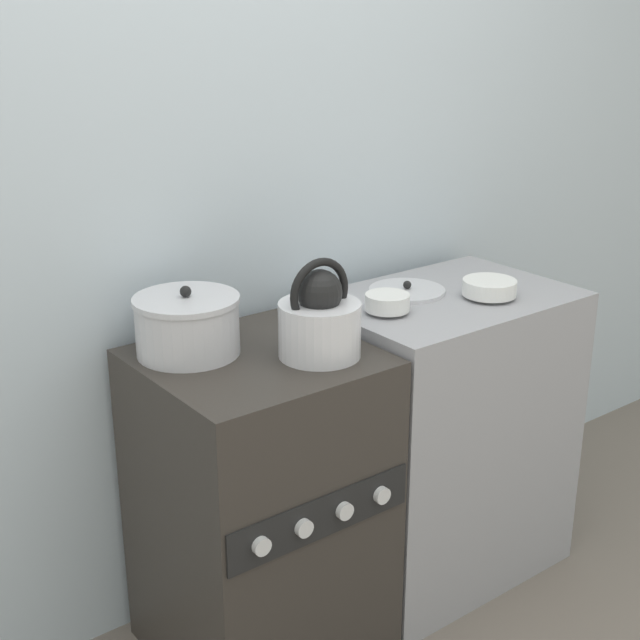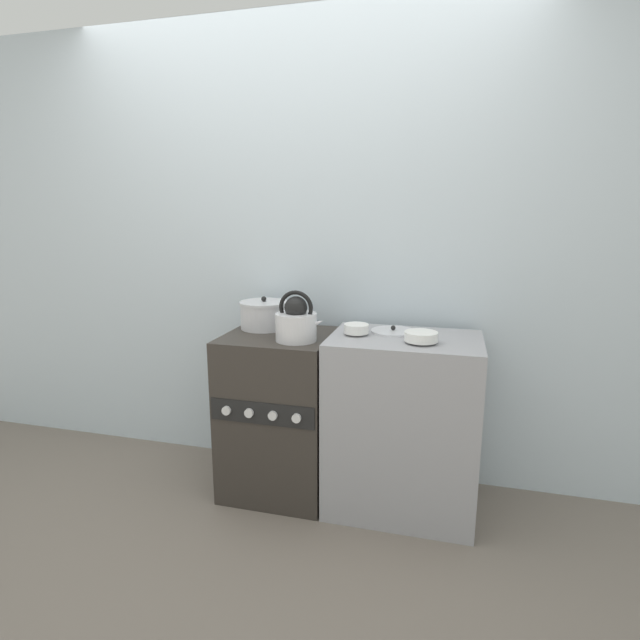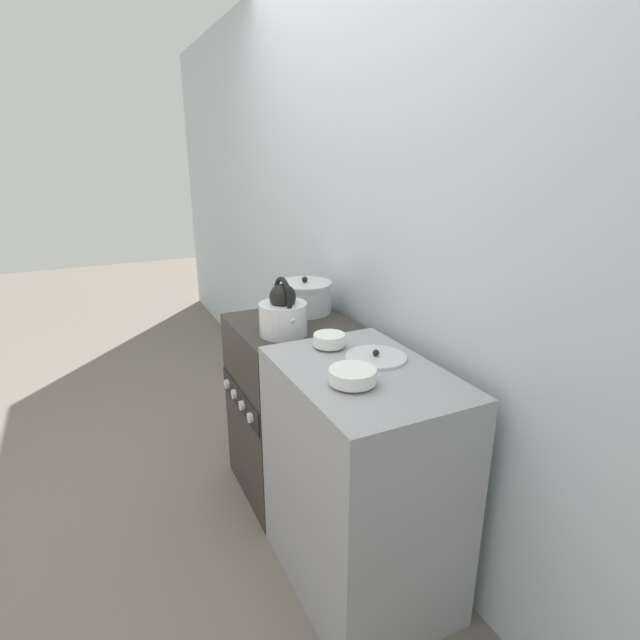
{
  "view_description": "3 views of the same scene",
  "coord_description": "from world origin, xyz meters",
  "px_view_note": "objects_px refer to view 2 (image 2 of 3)",
  "views": [
    {
      "loc": [
        -1.11,
        -1.44,
        1.68
      ],
      "look_at": [
        0.2,
        0.26,
        0.91
      ],
      "focal_mm": 50.0,
      "sensor_mm": 36.0,
      "label": 1
    },
    {
      "loc": [
        0.85,
        -2.09,
        1.48
      ],
      "look_at": [
        0.22,
        0.25,
        0.95
      ],
      "focal_mm": 28.0,
      "sensor_mm": 36.0,
      "label": 2
    },
    {
      "loc": [
        1.97,
        -0.55,
        1.59
      ],
      "look_at": [
        0.26,
        0.27,
        0.95
      ],
      "focal_mm": 28.0,
      "sensor_mm": 36.0,
      "label": 3
    }
  ],
  "objects_px": {
    "cooking_pot": "(264,315)",
    "kettle": "(296,322)",
    "stove": "(280,413)",
    "small_ceramic_bowl": "(356,329)",
    "loose_pot_lid": "(393,331)",
    "enamel_bowl": "(421,337)"
  },
  "relations": [
    {
      "from": "cooking_pot",
      "to": "enamel_bowl",
      "type": "height_order",
      "value": "cooking_pot"
    },
    {
      "from": "small_ceramic_bowl",
      "to": "cooking_pot",
      "type": "bearing_deg",
      "value": 165.6
    },
    {
      "from": "loose_pot_lid",
      "to": "small_ceramic_bowl",
      "type": "bearing_deg",
      "value": -148.46
    },
    {
      "from": "small_ceramic_bowl",
      "to": "loose_pot_lid",
      "type": "bearing_deg",
      "value": 31.54
    },
    {
      "from": "kettle",
      "to": "loose_pot_lid",
      "type": "distance_m",
      "value": 0.49
    },
    {
      "from": "cooking_pot",
      "to": "loose_pot_lid",
      "type": "xyz_separation_m",
      "value": [
        0.7,
        -0.03,
        -0.04
      ]
    },
    {
      "from": "stove",
      "to": "enamel_bowl",
      "type": "distance_m",
      "value": 0.88
    },
    {
      "from": "cooking_pot",
      "to": "small_ceramic_bowl",
      "type": "height_order",
      "value": "cooking_pot"
    },
    {
      "from": "cooking_pot",
      "to": "loose_pot_lid",
      "type": "distance_m",
      "value": 0.7
    },
    {
      "from": "kettle",
      "to": "small_ceramic_bowl",
      "type": "height_order",
      "value": "kettle"
    },
    {
      "from": "stove",
      "to": "loose_pot_lid",
      "type": "distance_m",
      "value": 0.74
    },
    {
      "from": "stove",
      "to": "small_ceramic_bowl",
      "type": "height_order",
      "value": "small_ceramic_bowl"
    },
    {
      "from": "cooking_pot",
      "to": "kettle",
      "type": "bearing_deg",
      "value": -40.02
    },
    {
      "from": "kettle",
      "to": "loose_pot_lid",
      "type": "relative_size",
      "value": 1.13
    },
    {
      "from": "enamel_bowl",
      "to": "small_ceramic_bowl",
      "type": "distance_m",
      "value": 0.32
    },
    {
      "from": "stove",
      "to": "loose_pot_lid",
      "type": "xyz_separation_m",
      "value": [
        0.58,
        0.08,
        0.46
      ]
    },
    {
      "from": "stove",
      "to": "kettle",
      "type": "distance_m",
      "value": 0.55
    },
    {
      "from": "small_ceramic_bowl",
      "to": "loose_pot_lid",
      "type": "distance_m",
      "value": 0.2
    },
    {
      "from": "stove",
      "to": "small_ceramic_bowl",
      "type": "relative_size",
      "value": 7.15
    },
    {
      "from": "enamel_bowl",
      "to": "kettle",
      "type": "bearing_deg",
      "value": 179.63
    },
    {
      "from": "cooking_pot",
      "to": "enamel_bowl",
      "type": "relative_size",
      "value": 1.72
    },
    {
      "from": "kettle",
      "to": "enamel_bowl",
      "type": "relative_size",
      "value": 1.64
    }
  ]
}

